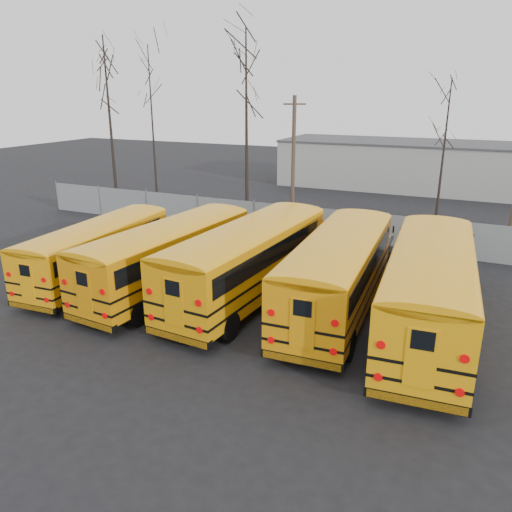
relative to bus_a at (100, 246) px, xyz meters
The scene contains 13 objects.
ground 7.57m from the bus_a, 15.01° to the right, with size 120.00×120.00×0.00m, color black.
fence 12.37m from the bus_a, 54.70° to the left, with size 40.00×0.04×2.00m, color gray.
distant_building 31.45m from the bus_a, 73.10° to the left, with size 22.00×8.00×4.00m, color #999995.
bus_a is the anchor object (origin of this frame).
bus_b 3.71m from the bus_a, ahead, with size 3.51×11.17×3.08m.
bus_c 7.27m from the bus_a, ahead, with size 3.58×11.88×3.28m.
bus_d 10.98m from the bus_a, ahead, with size 3.20×11.65×3.23m.
bus_e 14.34m from the bus_a, ahead, with size 3.54×12.15×3.36m.
utility_pole_left 15.03m from the bus_a, 74.12° to the left, with size 1.38×0.64×8.13m.
tree_0 17.69m from the bus_a, 127.18° to the left, with size 0.26×0.26×12.20m, color black.
tree_1 14.59m from the bus_a, 114.78° to the left, with size 0.26×0.26×11.33m, color black.
tree_2 13.66m from the bus_a, 84.17° to the left, with size 0.26×0.26×12.06m, color black.
tree_3 20.39m from the bus_a, 49.05° to the left, with size 0.26×0.26×9.10m, color black.
Camera 1 is at (8.37, -14.99, 8.36)m, focal length 35.00 mm.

